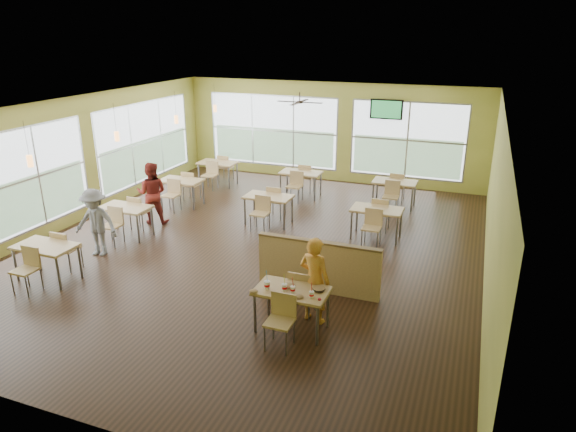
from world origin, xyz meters
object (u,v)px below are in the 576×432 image
object	(u,v)px
half_wall_divider	(318,266)
main_table	(292,296)
man_plaid	(314,280)
food_basket	(319,289)

from	to	relation	value
half_wall_divider	main_table	bearing A→B (deg)	-90.00
main_table	man_plaid	xyz separation A→B (m)	(0.26, 0.40, 0.14)
half_wall_divider	man_plaid	world-z (taller)	man_plaid
half_wall_divider	food_basket	distance (m)	1.42
main_table	man_plaid	world-z (taller)	man_plaid
man_plaid	half_wall_divider	bearing A→B (deg)	-64.04
main_table	half_wall_divider	size ratio (longest dim) A/B	0.63
half_wall_divider	food_basket	xyz separation A→B (m)	(0.42, -1.33, 0.26)
main_table	man_plaid	distance (m)	0.50
man_plaid	main_table	bearing A→B (deg)	69.42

